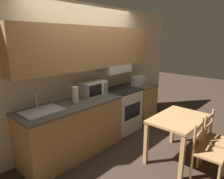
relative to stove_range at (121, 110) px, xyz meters
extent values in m
plane|color=#3D2D23|center=(-0.61, 0.32, -0.45)|extent=(16.00, 16.00, 0.00)
cube|color=beige|center=(-0.61, 0.34, 0.83)|extent=(5.47, 0.05, 2.55)
cube|color=tan|center=(-0.61, 0.16, 1.32)|extent=(3.07, 0.32, 0.74)
cube|color=silver|center=(0.00, 0.16, 0.87)|extent=(0.69, 0.34, 0.16)
cube|color=tan|center=(-1.26, -0.01, -0.02)|extent=(1.76, 0.66, 0.86)
cube|color=brown|center=(-1.26, -0.01, 0.43)|extent=(1.78, 0.68, 0.04)
cube|color=tan|center=(0.65, -0.01, -0.02)|extent=(0.55, 0.66, 0.86)
cube|color=brown|center=(0.65, -0.01, 0.43)|extent=(0.57, 0.68, 0.04)
cube|color=silver|center=(0.00, 0.00, -0.02)|extent=(0.73, 0.63, 0.86)
cube|color=black|center=(0.00, 0.00, 0.43)|extent=(0.73, 0.63, 0.03)
cube|color=black|center=(0.00, -0.32, 0.05)|extent=(0.51, 0.01, 0.30)
cylinder|color=black|center=(-0.16, -0.13, 0.44)|extent=(0.10, 0.10, 0.01)
cylinder|color=black|center=(0.16, -0.13, 0.44)|extent=(0.10, 0.10, 0.01)
cylinder|color=black|center=(-0.16, 0.13, 0.44)|extent=(0.10, 0.10, 0.01)
cylinder|color=black|center=(0.16, 0.13, 0.44)|extent=(0.10, 0.10, 0.01)
cube|color=silver|center=(-0.66, 0.13, 0.58)|extent=(0.49, 0.31, 0.26)
cube|color=black|center=(-0.74, -0.03, 0.58)|extent=(0.30, 0.01, 0.20)
cube|color=gray|center=(-0.48, -0.03, 0.58)|extent=(0.09, 0.01, 0.20)
cube|color=silver|center=(0.61, 0.01, 0.55)|extent=(0.32, 0.17, 0.20)
cube|color=black|center=(0.45, 0.01, 0.58)|extent=(0.01, 0.02, 0.02)
cube|color=black|center=(0.50, 0.01, 0.64)|extent=(0.04, 0.12, 0.01)
cube|color=black|center=(0.58, 0.01, 0.64)|extent=(0.04, 0.12, 0.01)
cube|color=black|center=(0.65, 0.01, 0.64)|extent=(0.04, 0.12, 0.01)
cube|color=black|center=(0.73, 0.01, 0.64)|extent=(0.04, 0.12, 0.01)
cube|color=#B7BABF|center=(-1.78, -0.01, 0.46)|extent=(0.57, 0.40, 0.02)
cube|color=#4C4F54|center=(-1.78, -0.03, 0.46)|extent=(0.48, 0.30, 0.01)
cylinder|color=#B7BABF|center=(-1.78, 0.14, 0.59)|extent=(0.02, 0.02, 0.23)
cylinder|color=#B7BABF|center=(-1.78, 0.08, 0.70)|extent=(0.02, 0.12, 0.02)
cylinder|color=black|center=(-1.20, -0.04, 0.45)|extent=(0.12, 0.12, 0.01)
cylinder|color=white|center=(-1.20, -0.04, 0.59)|extent=(0.10, 0.10, 0.27)
cube|color=tan|center=(-0.23, -1.38, 0.26)|extent=(0.97, 0.65, 0.04)
cube|color=tan|center=(-0.68, -1.67, -0.10)|extent=(0.06, 0.06, 0.69)
cube|color=tan|center=(0.22, -1.67, -0.10)|extent=(0.06, 0.06, 0.69)
cube|color=tan|center=(-0.68, -1.09, -0.10)|extent=(0.06, 0.06, 0.69)
cube|color=tan|center=(0.22, -1.09, -0.10)|extent=(0.06, 0.06, 0.69)
cube|color=tan|center=(-0.39, -1.93, -0.04)|extent=(0.41, 0.41, 0.03)
cylinder|color=tan|center=(-0.58, -1.77, 0.18)|extent=(0.04, 0.04, 0.41)
cylinder|color=tan|center=(-0.24, -1.75, 0.18)|extent=(0.04, 0.04, 0.41)
cube|color=tan|center=(-0.41, -1.76, 0.30)|extent=(0.34, 0.05, 0.06)
cube|color=tan|center=(-0.41, -1.76, 0.16)|extent=(0.34, 0.05, 0.06)
cylinder|color=tan|center=(-0.55, -2.12, -0.25)|extent=(0.04, 0.04, 0.39)
cylinder|color=tan|center=(-0.21, -2.09, -0.25)|extent=(0.04, 0.04, 0.39)
cylinder|color=tan|center=(-0.58, -1.77, -0.25)|extent=(0.04, 0.04, 0.39)
cylinder|color=tan|center=(-0.24, -1.75, -0.25)|extent=(0.04, 0.04, 0.39)
cube|color=tan|center=(0.05, -1.93, -0.04)|extent=(0.38, 0.38, 0.03)
cylinder|color=tan|center=(-0.13, -1.75, 0.18)|extent=(0.04, 0.04, 0.41)
cylinder|color=tan|center=(0.22, -1.75, 0.18)|extent=(0.04, 0.04, 0.41)
cube|color=tan|center=(0.05, -1.75, 0.30)|extent=(0.34, 0.02, 0.06)
cube|color=tan|center=(0.05, -1.75, 0.16)|extent=(0.34, 0.02, 0.06)
cylinder|color=tan|center=(-0.13, -1.75, -0.25)|extent=(0.04, 0.04, 0.39)
cylinder|color=tan|center=(0.22, -1.75, -0.25)|extent=(0.04, 0.04, 0.39)
camera|label=1|loc=(-3.09, -2.59, 1.48)|focal=32.00mm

